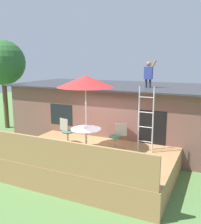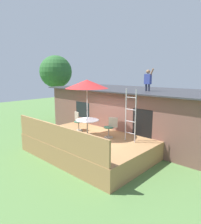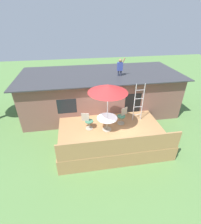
% 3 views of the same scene
% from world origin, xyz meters
% --- Properties ---
extents(ground_plane, '(40.00, 40.00, 0.00)m').
position_xyz_m(ground_plane, '(0.00, 0.00, 0.00)').
color(ground_plane, '#567F42').
extents(house, '(10.50, 4.50, 2.74)m').
position_xyz_m(house, '(0.00, 3.60, 1.37)').
color(house, brown).
rests_on(house, ground).
extents(deck, '(5.53, 3.75, 0.80)m').
position_xyz_m(deck, '(0.00, 0.00, 0.40)').
color(deck, '#A87A4C').
rests_on(deck, ground).
extents(deck_railing, '(5.43, 0.08, 0.90)m').
position_xyz_m(deck_railing, '(0.00, -1.83, 1.25)').
color(deck_railing, '#A87A4C').
rests_on(deck_railing, deck).
extents(patio_table, '(1.04, 1.04, 0.74)m').
position_xyz_m(patio_table, '(-0.22, 0.04, 1.39)').
color(patio_table, '#A59E8C').
rests_on(patio_table, deck).
extents(patio_umbrella, '(1.90, 1.90, 2.54)m').
position_xyz_m(patio_umbrella, '(-0.22, 0.04, 3.15)').
color(patio_umbrella, silver).
rests_on(patio_umbrella, deck).
extents(step_ladder, '(0.52, 0.04, 2.20)m').
position_xyz_m(step_ladder, '(1.66, 0.71, 1.90)').
color(step_ladder, silver).
rests_on(step_ladder, deck).
extents(person_figure, '(0.47, 0.20, 1.11)m').
position_xyz_m(person_figure, '(1.12, 2.91, 3.35)').
color(person_figure, '#33384C').
rests_on(person_figure, house).
extents(patio_chair_left, '(0.61, 0.44, 0.92)m').
position_xyz_m(patio_chair_left, '(-1.20, 0.32, 1.26)').
color(patio_chair_left, '#A59E8C').
rests_on(patio_chair_left, deck).
extents(patio_chair_right, '(0.58, 0.44, 0.92)m').
position_xyz_m(patio_chair_right, '(0.72, 0.53, 1.26)').
color(patio_chair_right, '#A59E8C').
rests_on(patio_chair_right, deck).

